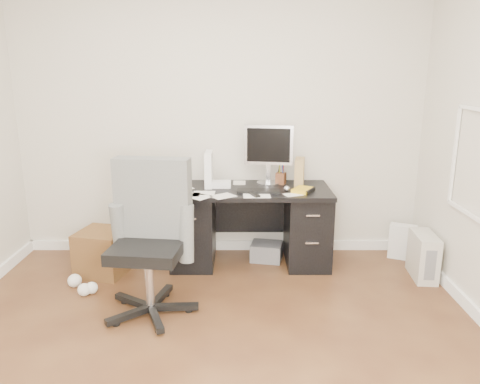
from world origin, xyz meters
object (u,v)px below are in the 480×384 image
object	(u,v)px
desk	(250,224)
lcd_monitor	(269,155)
keyboard	(259,191)
pc_tower	(423,256)
wicker_basket	(103,252)
office_chair	(147,241)

from	to	relation	value
desk	lcd_monitor	world-z (taller)	lcd_monitor
keyboard	pc_tower	world-z (taller)	keyboard
desk	lcd_monitor	distance (m)	0.69
desk	lcd_monitor	bearing A→B (deg)	41.81
keyboard	lcd_monitor	bearing A→B (deg)	74.68
pc_tower	desk	bearing A→B (deg)	172.18
pc_tower	wicker_basket	world-z (taller)	same
lcd_monitor	keyboard	world-z (taller)	lcd_monitor
office_chair	keyboard	bearing A→B (deg)	51.06
keyboard	pc_tower	distance (m)	1.60
wicker_basket	desk	bearing A→B (deg)	10.22
lcd_monitor	wicker_basket	bearing A→B (deg)	-156.64
lcd_monitor	pc_tower	world-z (taller)	lcd_monitor
office_chair	pc_tower	bearing A→B (deg)	22.26
office_chair	desk	bearing A→B (deg)	58.02
desk	keyboard	xyz separation A→B (m)	(0.07, -0.14, 0.36)
desk	keyboard	world-z (taller)	keyboard
desk	wicker_basket	distance (m)	1.40
desk	pc_tower	bearing A→B (deg)	-12.15
lcd_monitor	keyboard	size ratio (longest dim) A/B	1.49
desk	pc_tower	xyz separation A→B (m)	(1.56, -0.34, -0.19)
desk	office_chair	distance (m)	1.28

